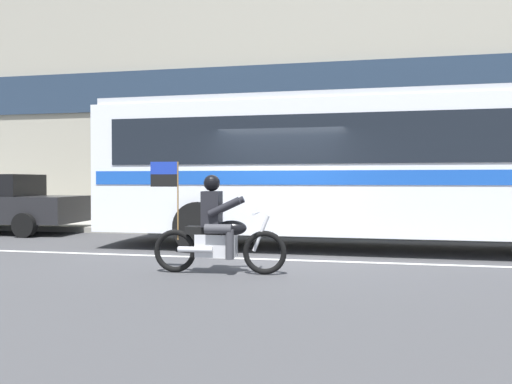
# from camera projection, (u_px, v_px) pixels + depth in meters

# --- Properties ---
(ground_plane) EXTENTS (60.00, 60.00, 0.00)m
(ground_plane) POSITION_uv_depth(u_px,v_px,m) (280.00, 255.00, 10.35)
(ground_plane) COLOR #3D3D3F
(sidewalk_curb) EXTENTS (28.00, 3.80, 0.15)m
(sidewalk_curb) POSITION_uv_depth(u_px,v_px,m) (309.00, 228.00, 15.33)
(sidewalk_curb) COLOR gray
(sidewalk_curb) RESTS_ON ground_plane
(lane_center_stripe) EXTENTS (26.60, 0.14, 0.01)m
(lane_center_stripe) POSITION_uv_depth(u_px,v_px,m) (274.00, 259.00, 9.76)
(lane_center_stripe) COLOR silver
(lane_center_stripe) RESTS_ON ground_plane
(office_building_facade) EXTENTS (28.00, 0.89, 13.15)m
(office_building_facade) POSITION_uv_depth(u_px,v_px,m) (317.00, 27.00, 17.42)
(office_building_facade) COLOR gray
(office_building_facade) RESTS_ON ground_plane
(transit_bus) EXTENTS (12.53, 2.73, 3.22)m
(transit_bus) POSITION_uv_depth(u_px,v_px,m) (392.00, 161.00, 11.01)
(transit_bus) COLOR silver
(transit_bus) RESTS_ON ground_plane
(motorcycle_with_rider) EXTENTS (2.19, 0.64, 1.78)m
(motorcycle_with_rider) POSITION_uv_depth(u_px,v_px,m) (218.00, 231.00, 8.31)
(motorcycle_with_rider) COLOR black
(motorcycle_with_rider) RESTS_ON ground_plane
(fire_hydrant) EXTENTS (0.22, 0.30, 0.75)m
(fire_hydrant) POSITION_uv_depth(u_px,v_px,m) (216.00, 215.00, 14.63)
(fire_hydrant) COLOR #4C8C3F
(fire_hydrant) RESTS_ON sidewalk_curb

